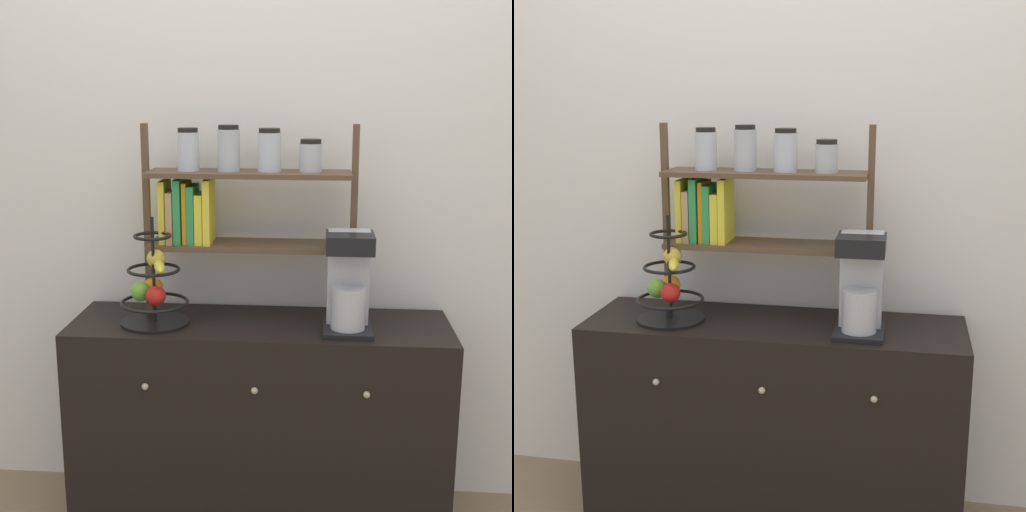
% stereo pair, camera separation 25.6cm
% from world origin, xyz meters
% --- Properties ---
extents(wall_back, '(7.00, 0.05, 2.60)m').
position_xyz_m(wall_back, '(0.00, 0.47, 1.30)').
color(wall_back, silver).
rests_on(wall_back, ground_plane).
extents(sideboard, '(1.39, 0.44, 0.79)m').
position_xyz_m(sideboard, '(0.00, 0.21, 0.39)').
color(sideboard, black).
rests_on(sideboard, ground_plane).
extents(coffee_maker, '(0.17, 0.20, 0.35)m').
position_xyz_m(coffee_maker, '(0.32, 0.16, 0.96)').
color(coffee_maker, black).
rests_on(coffee_maker, sideboard).
extents(fruit_stand, '(0.25, 0.25, 0.39)m').
position_xyz_m(fruit_stand, '(-0.38, 0.18, 0.92)').
color(fruit_stand, black).
rests_on(fruit_stand, sideboard).
extents(shelf_hutch, '(0.79, 0.20, 0.72)m').
position_xyz_m(shelf_hutch, '(-0.13, 0.29, 1.24)').
color(shelf_hutch, brown).
rests_on(shelf_hutch, sideboard).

